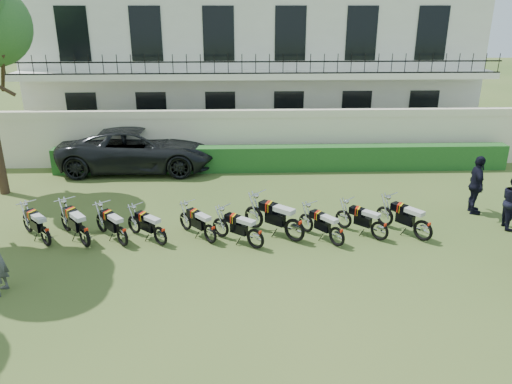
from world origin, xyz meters
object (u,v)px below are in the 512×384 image
at_px(motorcycle_3, 160,232).
at_px(suv, 139,149).
at_px(motorcycle_6, 295,225).
at_px(motorcycle_4, 210,229).
at_px(motorcycle_5, 255,234).
at_px(motorcycle_7, 337,232).
at_px(motorcycle_2, 122,232).
at_px(motorcycle_1, 84,231).
at_px(motorcycle_9, 424,226).
at_px(motorcycle_8, 380,226).
at_px(motorcycle_0, 45,231).
at_px(officer_5, 476,185).

bearing_deg(motorcycle_3, suv, 57.00).
bearing_deg(motorcycle_6, motorcycle_4, 130.70).
bearing_deg(motorcycle_5, motorcycle_7, -49.85).
bearing_deg(motorcycle_2, motorcycle_1, 140.81).
height_order(motorcycle_5, motorcycle_9, motorcycle_9).
bearing_deg(motorcycle_7, motorcycle_8, -23.30).
bearing_deg(motorcycle_6, motorcycle_0, 130.96).
xyz_separation_m(motorcycle_4, motorcycle_9, (5.96, -0.07, 0.05)).
relative_size(motorcycle_7, officer_5, 0.76).
xyz_separation_m(motorcycle_3, officer_5, (9.65, 1.99, 0.51)).
bearing_deg(motorcycle_0, motorcycle_6, -42.33).
distance_m(motorcycle_1, motorcycle_3, 2.05).
relative_size(motorcycle_0, motorcycle_1, 0.88).
height_order(motorcycle_2, motorcycle_7, motorcycle_2).
bearing_deg(motorcycle_8, motorcycle_2, 135.36).
height_order(motorcycle_1, motorcycle_4, motorcycle_1).
relative_size(motorcycle_1, motorcycle_3, 1.20).
height_order(motorcycle_3, officer_5, officer_5).
height_order(motorcycle_8, suv, suv).
xyz_separation_m(motorcycle_9, suv, (-9.13, 6.87, 0.37)).
xyz_separation_m(motorcycle_2, motorcycle_6, (4.75, 0.10, 0.09)).
relative_size(motorcycle_8, motorcycle_9, 0.83).
distance_m(motorcycle_7, motorcycle_8, 1.31).
relative_size(motorcycle_2, motorcycle_4, 1.04).
bearing_deg(motorcycle_0, motorcycle_1, -47.70).
xyz_separation_m(motorcycle_6, officer_5, (5.93, 1.89, 0.41)).
relative_size(motorcycle_0, motorcycle_4, 1.03).
distance_m(motorcycle_6, motorcycle_9, 3.61).
bearing_deg(motorcycle_2, motorcycle_6, -39.47).
distance_m(motorcycle_7, suv, 9.75).
height_order(motorcycle_1, motorcycle_9, motorcycle_1).
height_order(motorcycle_0, suv, suv).
xyz_separation_m(motorcycle_2, motorcycle_3, (1.04, 0.01, -0.02)).
bearing_deg(suv, motorcycle_8, -130.22).
xyz_separation_m(motorcycle_1, officer_5, (11.70, 2.02, 0.45)).
height_order(motorcycle_5, motorcycle_6, motorcycle_6).
relative_size(motorcycle_3, motorcycle_5, 0.90).
distance_m(motorcycle_5, motorcycle_8, 3.53).
bearing_deg(motorcycle_1, motorcycle_8, -37.68).
bearing_deg(officer_5, motorcycle_4, 112.69).
xyz_separation_m(motorcycle_4, motorcycle_8, (4.76, 0.01, 0.01)).
distance_m(motorcycle_5, motorcycle_7, 2.24).
bearing_deg(motorcycle_4, motorcycle_5, -57.97).
bearing_deg(motorcycle_9, motorcycle_3, 142.57).
distance_m(motorcycle_0, motorcycle_8, 9.26).
xyz_separation_m(motorcycle_0, motorcycle_1, (1.09, -0.10, 0.03)).
bearing_deg(motorcycle_8, motorcycle_9, -49.27).
height_order(motorcycle_1, motorcycle_2, motorcycle_1).
bearing_deg(motorcycle_3, motorcycle_4, -43.75).
bearing_deg(motorcycle_8, suv, 93.91).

